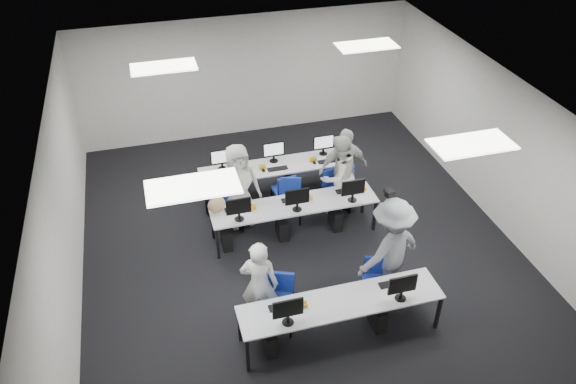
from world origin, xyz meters
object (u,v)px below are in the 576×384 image
object	(u,v)px
chair_4	(335,199)
student_2	(239,186)
student_0	(259,284)
student_3	(343,168)
photographer	(391,249)
chair_0	(279,311)
desk_front	(341,304)
desk_mid	(294,206)
chair_7	(340,187)
chair_1	(374,291)
chair_5	(222,206)
chair_2	(234,214)
chair_6	(284,196)
student_1	(338,176)
chair_3	(291,207)

from	to	relation	value
chair_4	student_2	world-z (taller)	student_2
student_0	student_3	size ratio (longest dim) A/B	0.93
chair_4	photographer	bearing A→B (deg)	-103.99
student_2	chair_0	bearing A→B (deg)	-96.95
desk_front	desk_mid	distance (m)	2.60
desk_front	chair_7	bearing A→B (deg)	70.06
chair_4	desk_mid	bearing A→B (deg)	-169.33
desk_mid	chair_1	bearing A→B (deg)	-69.41
desk_front	chair_4	world-z (taller)	chair_4
chair_5	student_2	size ratio (longest dim) A/B	0.54
photographer	chair_2	bearing A→B (deg)	-66.89
desk_front	chair_0	world-z (taller)	chair_0
student_3	photographer	bearing A→B (deg)	-96.35
chair_1	chair_6	size ratio (longest dim) A/B	1.01
chair_4	chair_5	size ratio (longest dim) A/B	0.96
chair_0	photographer	world-z (taller)	photographer
student_2	student_3	xyz separation A→B (m)	(2.16, 0.02, 0.01)
chair_5	chair_1	bearing A→B (deg)	-75.66
chair_5	photographer	xyz separation A→B (m)	(2.36, -2.79, 0.65)
chair_5	chair_2	bearing A→B (deg)	-79.69
student_0	student_3	distance (m)	3.58
chair_4	student_0	size ratio (longest dim) A/B	0.55
chair_7	desk_front	bearing A→B (deg)	-111.18
student_1	desk_front	bearing A→B (deg)	48.47
student_3	chair_0	bearing A→B (deg)	-130.24
chair_4	student_0	world-z (taller)	student_0
desk_front	desk_mid	xyz separation A→B (m)	(0.00, 2.60, 0.00)
desk_front	desk_mid	bearing A→B (deg)	90.00
chair_2	student_3	xyz separation A→B (m)	(2.31, 0.09, 0.62)
desk_front	chair_4	distance (m)	3.30
desk_front	student_0	size ratio (longest dim) A/B	1.93
chair_2	chair_7	size ratio (longest dim) A/B	0.94
desk_front	chair_4	size ratio (longest dim) A/B	3.48
desk_front	student_1	size ratio (longest dim) A/B	1.82
chair_3	student_1	xyz separation A→B (m)	(0.97, -0.01, 0.60)
chair_3	chair_2	bearing A→B (deg)	-167.92
chair_5	photographer	size ratio (longest dim) A/B	0.50
chair_6	photographer	bearing A→B (deg)	-75.42
desk_front	chair_2	world-z (taller)	chair_2
student_3	chair_7	bearing A→B (deg)	75.44
desk_mid	chair_3	bearing A→B (deg)	82.01
chair_3	chair_6	xyz separation A→B (m)	(-0.04, 0.40, -0.01)
chair_6	chair_1	bearing A→B (deg)	-82.21
chair_5	student_1	bearing A→B (deg)	-29.90
chair_6	student_2	world-z (taller)	student_2
student_0	photographer	world-z (taller)	photographer
student_0	photographer	xyz separation A→B (m)	(2.25, 0.10, 0.12)
chair_2	student_2	size ratio (longest dim) A/B	0.49
student_0	desk_front	bearing A→B (deg)	172.91
chair_6	photographer	world-z (taller)	photographer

